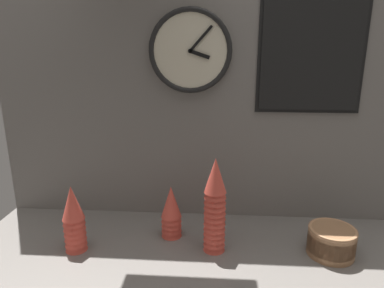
{
  "coord_description": "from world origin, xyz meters",
  "views": [
    {
      "loc": [
        0.07,
        -1.06,
        0.68
      ],
      "look_at": [
        -0.01,
        0.04,
        0.37
      ],
      "focal_mm": 32.0,
      "sensor_mm": 36.0,
      "label": 1
    }
  ],
  "objects_px": {
    "cup_stack_center": "(171,212)",
    "wall_clock": "(190,51)",
    "cup_stack_left": "(74,219)",
    "menu_board": "(312,43)",
    "bowl_stack_far_right": "(331,240)",
    "cup_stack_center_right": "(215,206)"
  },
  "relations": [
    {
      "from": "cup_stack_left",
      "to": "menu_board",
      "type": "relative_size",
      "value": 0.47
    },
    {
      "from": "cup_stack_center_right",
      "to": "bowl_stack_far_right",
      "type": "relative_size",
      "value": 2.13
    },
    {
      "from": "cup_stack_center",
      "to": "wall_clock",
      "type": "bearing_deg",
      "value": 70.64
    },
    {
      "from": "bowl_stack_far_right",
      "to": "menu_board",
      "type": "xyz_separation_m",
      "value": [
        -0.06,
        0.25,
        0.64
      ]
    },
    {
      "from": "cup_stack_center_right",
      "to": "cup_stack_left",
      "type": "bearing_deg",
      "value": -176.05
    },
    {
      "from": "cup_stack_left",
      "to": "menu_board",
      "type": "bearing_deg",
      "value": 19.42
    },
    {
      "from": "cup_stack_left",
      "to": "bowl_stack_far_right",
      "type": "distance_m",
      "value": 0.88
    },
    {
      "from": "menu_board",
      "to": "cup_stack_left",
      "type": "bearing_deg",
      "value": -160.58
    },
    {
      "from": "cup_stack_center",
      "to": "cup_stack_left",
      "type": "distance_m",
      "value": 0.34
    },
    {
      "from": "wall_clock",
      "to": "bowl_stack_far_right",
      "type": "bearing_deg",
      "value": -26.34
    },
    {
      "from": "cup_stack_center",
      "to": "menu_board",
      "type": "xyz_separation_m",
      "value": [
        0.5,
        0.18,
        0.6
      ]
    },
    {
      "from": "cup_stack_center",
      "to": "cup_stack_center_right",
      "type": "bearing_deg",
      "value": -26.81
    },
    {
      "from": "cup_stack_center",
      "to": "wall_clock",
      "type": "xyz_separation_m",
      "value": [
        0.06,
        0.17,
        0.57
      ]
    },
    {
      "from": "cup_stack_left",
      "to": "cup_stack_center_right",
      "type": "bearing_deg",
      "value": 3.95
    },
    {
      "from": "wall_clock",
      "to": "menu_board",
      "type": "bearing_deg",
      "value": 1.16
    },
    {
      "from": "cup_stack_center",
      "to": "cup_stack_left",
      "type": "relative_size",
      "value": 0.83
    },
    {
      "from": "cup_stack_center",
      "to": "wall_clock",
      "type": "relative_size",
      "value": 0.64
    },
    {
      "from": "cup_stack_center_right",
      "to": "wall_clock",
      "type": "bearing_deg",
      "value": 112.24
    },
    {
      "from": "cup_stack_center",
      "to": "cup_stack_center_right",
      "type": "distance_m",
      "value": 0.19
    },
    {
      "from": "cup_stack_center",
      "to": "menu_board",
      "type": "relative_size",
      "value": 0.39
    },
    {
      "from": "cup_stack_center",
      "to": "wall_clock",
      "type": "distance_m",
      "value": 0.6
    },
    {
      "from": "cup_stack_left",
      "to": "bowl_stack_far_right",
      "type": "height_order",
      "value": "cup_stack_left"
    }
  ]
}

